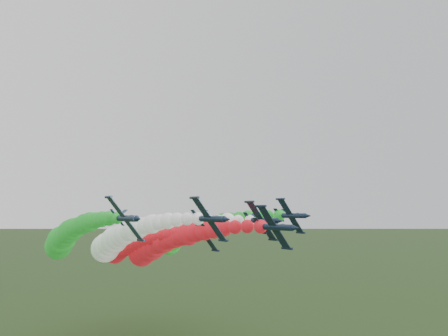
{
  "coord_description": "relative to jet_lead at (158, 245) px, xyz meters",
  "views": [
    {
      "loc": [
        -57.28,
        -69.43,
        40.78
      ],
      "look_at": [
        -4.64,
        2.46,
        49.56
      ],
      "focal_mm": 35.0,
      "sensor_mm": 36.0,
      "label": 1
    }
  ],
  "objects": [
    {
      "name": "jet_inner_right",
      "position": [
        4.31,
        7.24,
        1.31
      ],
      "size": [
        16.05,
        83.48,
        18.64
      ],
      "rotation": [
        0.0,
        0.88,
        0.0
      ],
      "color": "#122136",
      "rests_on": "ground"
    },
    {
      "name": "jet_inner_left",
      "position": [
        -9.85,
        7.29,
        1.41
      ],
      "size": [
        16.93,
        84.37,
        19.53
      ],
      "rotation": [
        0.0,
        0.88,
        0.0
      ],
      "color": "#122136",
      "rests_on": "ground"
    },
    {
      "name": "jet_lead",
      "position": [
        0.0,
        0.0,
        0.0
      ],
      "size": [
        16.78,
        84.22,
        19.38
      ],
      "rotation": [
        0.0,
        0.88,
        0.0
      ],
      "color": "#122136",
      "rests_on": "ground"
    },
    {
      "name": "jet_outer_left",
      "position": [
        -22.92,
        14.27,
        1.83
      ],
      "size": [
        16.04,
        83.47,
        18.63
      ],
      "rotation": [
        0.0,
        0.88,
        0.0
      ],
      "color": "#122136",
      "rests_on": "ground"
    },
    {
      "name": "jet_outer_right",
      "position": [
        17.78,
        13.18,
        1.94
      ],
      "size": [
        17.05,
        84.48,
        19.64
      ],
      "rotation": [
        0.0,
        0.88,
        0.0
      ],
      "color": "#122136",
      "rests_on": "ground"
    },
    {
      "name": "jet_trail",
      "position": [
        0.32,
        21.46,
        -1.58
      ],
      "size": [
        16.08,
        83.51,
        18.67
      ],
      "rotation": [
        0.0,
        0.88,
        0.0
      ],
      "color": "#122136",
      "rests_on": "ground"
    }
  ]
}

